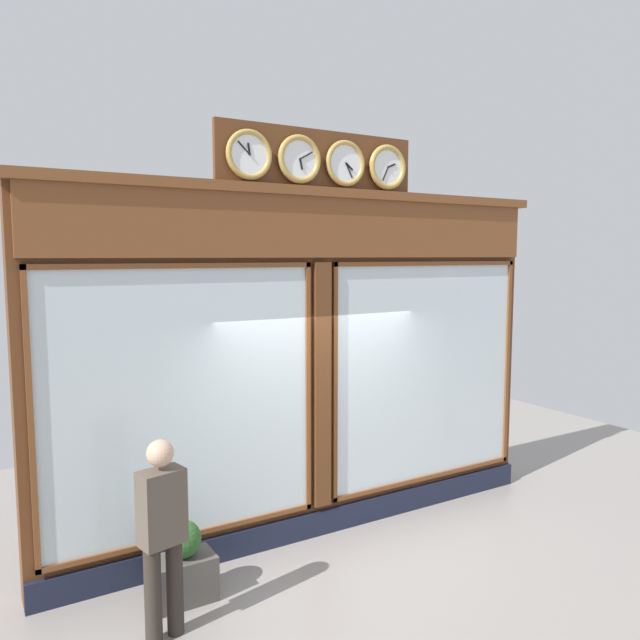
# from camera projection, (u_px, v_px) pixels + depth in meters

# --- Properties ---
(shop_facade) EXTENTS (6.24, 0.42, 4.50)m
(shop_facade) POSITION_uv_depth(u_px,v_px,m) (314.00, 360.00, 6.87)
(shop_facade) COLOR #5B3319
(shop_facade) RESTS_ON ground_plane
(pedestrian) EXTENTS (0.40, 0.29, 1.69)m
(pedestrian) POSITION_uv_depth(u_px,v_px,m) (162.00, 531.00, 4.97)
(pedestrian) COLOR #312A24
(pedestrian) RESTS_ON ground_plane
(planter_box) EXTENTS (0.56, 0.36, 0.42)m
(planter_box) POSITION_uv_depth(u_px,v_px,m) (184.00, 579.00, 5.60)
(planter_box) COLOR #4C4742
(planter_box) RESTS_ON ground_plane
(planter_shrub) EXTENTS (0.34, 0.34, 0.34)m
(planter_shrub) POSITION_uv_depth(u_px,v_px,m) (183.00, 539.00, 5.56)
(planter_shrub) COLOR #285623
(planter_shrub) RESTS_ON planter_box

